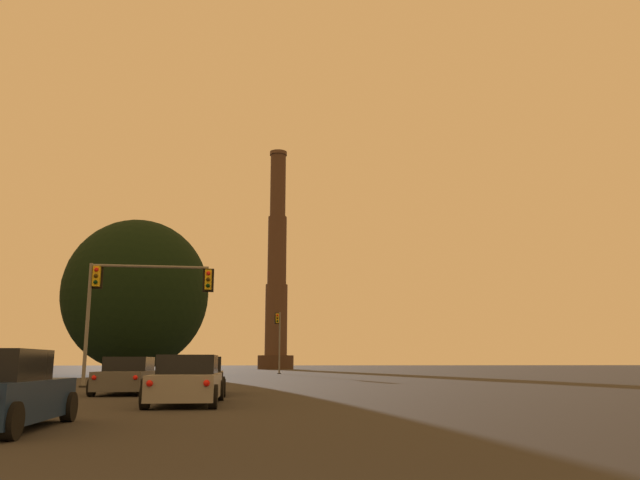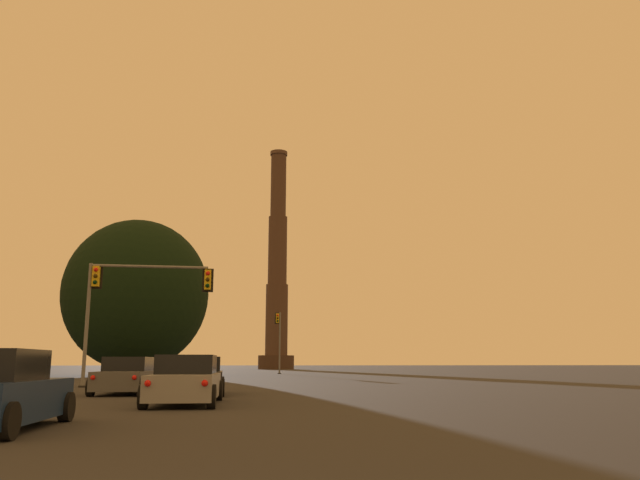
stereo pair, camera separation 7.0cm
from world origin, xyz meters
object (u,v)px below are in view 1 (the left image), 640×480
sedan_center_lane_front (199,377)px  traffic_light_overhead_left (132,292)px  traffic_light_far_right (279,333)px  sedan_center_lane_second (187,381)px  smokestack (277,280)px  sedan_left_lane_front (128,377)px

sedan_center_lane_front → traffic_light_overhead_left: traffic_light_overhead_left is taller
sedan_center_lane_front → traffic_light_overhead_left: (-3.86, 8.01, 4.11)m
traffic_light_far_right → traffic_light_overhead_left: 38.83m
sedan_center_lane_front → sedan_center_lane_second: bearing=-91.6°
sedan_center_lane_front → traffic_light_far_right: bearing=81.1°
traffic_light_far_right → smokestack: bearing=85.7°
sedan_center_lane_front → sedan_left_lane_front: same height
sedan_center_lane_second → sedan_left_lane_front: bearing=113.9°
sedan_left_lane_front → sedan_center_lane_second: 7.32m
traffic_light_far_right → traffic_light_overhead_left: bearing=-106.1°
sedan_center_lane_second → sedan_center_lane_front: bearing=91.1°
sedan_left_lane_front → traffic_light_overhead_left: (-1.05, 6.98, 4.11)m
traffic_light_overhead_left → smokestack: bearing=80.5°
traffic_light_overhead_left → smokestack: 88.33m
sedan_center_lane_second → smokestack: smokestack is taller
traffic_light_far_right → traffic_light_overhead_left: size_ratio=1.06×
traffic_light_overhead_left → smokestack: smokestack is taller
sedan_left_lane_front → sedan_center_lane_second: bearing=-65.8°
sedan_left_lane_front → sedan_center_lane_second: (2.67, -6.81, 0.00)m
sedan_center_lane_second → traffic_light_far_right: size_ratio=0.70×
sedan_left_lane_front → smokestack: size_ratio=0.11×
sedan_center_lane_front → sedan_center_lane_second: same height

